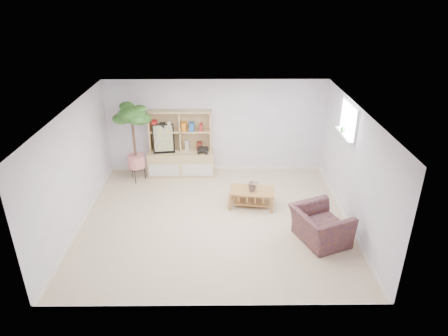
{
  "coord_description": "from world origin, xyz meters",
  "views": [
    {
      "loc": [
        0.13,
        -7.07,
        4.56
      ],
      "look_at": [
        0.19,
        0.24,
        1.11
      ],
      "focal_mm": 32.0,
      "sensor_mm": 36.0,
      "label": 1
    }
  ],
  "objects_px": {
    "armchair": "(320,224)",
    "floor_tree": "(134,144)",
    "storage_unit": "(181,144)",
    "coffee_table": "(252,198)"
  },
  "relations": [
    {
      "from": "storage_unit",
      "to": "armchair",
      "type": "xyz_separation_m",
      "value": [
        2.9,
        -2.94,
        -0.46
      ]
    },
    {
      "from": "coffee_table",
      "to": "armchair",
      "type": "bearing_deg",
      "value": -39.07
    },
    {
      "from": "floor_tree",
      "to": "armchair",
      "type": "height_order",
      "value": "floor_tree"
    },
    {
      "from": "coffee_table",
      "to": "armchair",
      "type": "xyz_separation_m",
      "value": [
        1.21,
        -1.31,
        0.18
      ]
    },
    {
      "from": "coffee_table",
      "to": "storage_unit",
      "type": "bearing_deg",
      "value": 144.42
    },
    {
      "from": "storage_unit",
      "to": "coffee_table",
      "type": "height_order",
      "value": "storage_unit"
    },
    {
      "from": "armchair",
      "to": "floor_tree",
      "type": "bearing_deg",
      "value": 34.8
    },
    {
      "from": "storage_unit",
      "to": "armchair",
      "type": "distance_m",
      "value": 4.16
    },
    {
      "from": "storage_unit",
      "to": "armchair",
      "type": "bearing_deg",
      "value": -45.45
    },
    {
      "from": "storage_unit",
      "to": "floor_tree",
      "type": "relative_size",
      "value": 0.84
    }
  ]
}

